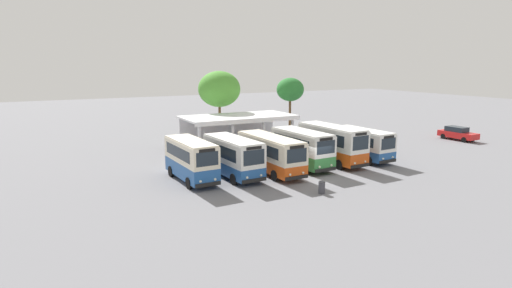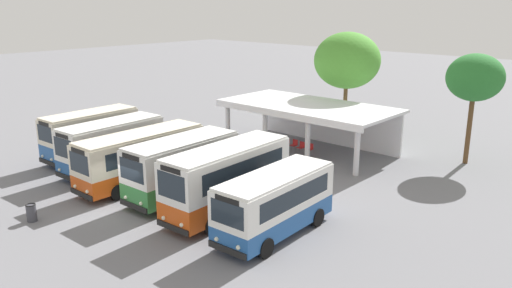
{
  "view_description": "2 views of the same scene",
  "coord_description": "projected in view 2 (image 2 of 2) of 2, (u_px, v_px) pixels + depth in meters",
  "views": [
    {
      "loc": [
        -20.48,
        -27.59,
        9.25
      ],
      "look_at": [
        -2.94,
        5.31,
        2.08
      ],
      "focal_mm": 29.67,
      "sensor_mm": 36.0,
      "label": 1
    },
    {
      "loc": [
        21.07,
        -13.76,
        10.45
      ],
      "look_at": [
        1.61,
        7.91,
        2.26
      ],
      "focal_mm": 35.4,
      "sensor_mm": 36.0,
      "label": 2
    }
  ],
  "objects": [
    {
      "name": "roadside_tree_east_of_canopy",
      "position": [
        475.0,
        78.0,
        32.49
      ],
      "size": [
        3.62,
        3.62,
        7.33
      ],
      "color": "brown",
      "rests_on": "ground"
    },
    {
      "name": "city_bus_second_in_row",
      "position": [
        112.0,
        144.0,
        31.97
      ],
      "size": [
        2.63,
        6.92,
        3.25
      ],
      "color": "black",
      "rests_on": "ground"
    },
    {
      "name": "roadside_tree_behind_canopy",
      "position": [
        347.0,
        61.0,
        39.16
      ],
      "size": [
        5.15,
        5.15,
        8.3
      ],
      "color": "brown",
      "rests_on": "ground"
    },
    {
      "name": "terminal_canopy",
      "position": [
        313.0,
        113.0,
        36.82
      ],
      "size": [
        12.6,
        6.17,
        3.4
      ],
      "color": "silver",
      "rests_on": "ground"
    },
    {
      "name": "waiting_chair_fifth_seat",
      "position": [
        310.0,
        148.0,
        35.62
      ],
      "size": [
        0.45,
        0.45,
        0.86
      ],
      "color": "slate",
      "rests_on": "ground"
    },
    {
      "name": "city_bus_fourth_amber",
      "position": [
        182.0,
        166.0,
        27.62
      ],
      "size": [
        2.58,
        6.86,
        3.34
      ],
      "color": "black",
      "rests_on": "ground"
    },
    {
      "name": "waiting_chair_end_by_column",
      "position": [
        279.0,
        141.0,
        37.55
      ],
      "size": [
        0.45,
        0.45,
        0.86
      ],
      "color": "slate",
      "rests_on": "ground"
    },
    {
      "name": "litter_bin_apron",
      "position": [
        31.0,
        213.0,
        24.87
      ],
      "size": [
        0.49,
        0.49,
        0.9
      ],
      "color": "#3F3F47",
      "rests_on": "ground"
    },
    {
      "name": "city_bus_middle_cream",
      "position": [
        141.0,
        156.0,
        29.63
      ],
      "size": [
        2.43,
        8.1,
        3.16
      ],
      "color": "black",
      "rests_on": "ground"
    },
    {
      "name": "ground_plane",
      "position": [
        132.0,
        211.0,
        26.24
      ],
      "size": [
        180.0,
        180.0,
        0.0
      ],
      "primitive_type": "plane",
      "color": "slate"
    },
    {
      "name": "city_bus_fifth_blue",
      "position": [
        228.0,
        177.0,
        25.48
      ],
      "size": [
        2.59,
        7.68,
        3.53
      ],
      "color": "black",
      "rests_on": "ground"
    },
    {
      "name": "waiting_chair_fourth_seat",
      "position": [
        301.0,
        146.0,
        36.07
      ],
      "size": [
        0.45,
        0.45,
        0.86
      ],
      "color": "slate",
      "rests_on": "ground"
    },
    {
      "name": "city_bus_far_end_green",
      "position": [
        275.0,
        201.0,
        23.12
      ],
      "size": [
        2.56,
        6.74,
        2.99
      ],
      "color": "black",
      "rests_on": "ground"
    },
    {
      "name": "waiting_chair_second_from_end",
      "position": [
        286.0,
        143.0,
        37.05
      ],
      "size": [
        0.45,
        0.45,
        0.86
      ],
      "color": "slate",
      "rests_on": "ground"
    },
    {
      "name": "waiting_chair_middle_seat",
      "position": [
        294.0,
        144.0,
        36.62
      ],
      "size": [
        0.45,
        0.45,
        0.86
      ],
      "color": "slate",
      "rests_on": "ground"
    },
    {
      "name": "city_bus_nearest_orange",
      "position": [
        91.0,
        133.0,
        34.53
      ],
      "size": [
        2.4,
        6.69,
        3.3
      ],
      "color": "black",
      "rests_on": "ground"
    }
  ]
}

